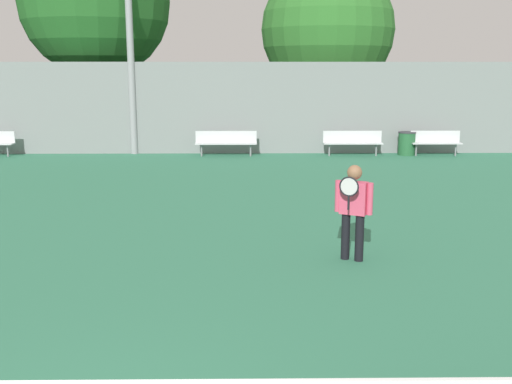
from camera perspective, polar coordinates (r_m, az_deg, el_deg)
name	(u,v)px	position (r m, az deg, el deg)	size (l,w,h in m)	color
tennis_player	(353,206)	(9.64, 9.25, -1.33)	(0.57, 0.51, 1.56)	black
bench_courtside_near	(353,140)	(21.35, 9.19, 4.88)	(2.06, 0.40, 0.87)	silver
bench_courtside_far	(436,140)	(22.04, 16.74, 4.74)	(1.74, 0.40, 0.87)	silver
bench_by_gate	(226,140)	(21.05, -2.87, 4.92)	(2.14, 0.40, 0.87)	silver
trash_bin	(407,143)	(21.91, 14.15, 4.51)	(0.62, 0.62, 0.82)	#235B33
back_fence	(209,108)	(21.61, -4.50, 7.96)	(24.18, 0.06, 3.24)	gray
tree_green_tall	(328,30)	(24.99, 6.83, 15.06)	(5.31, 5.31, 7.18)	brown
tree_dark_dense	(95,2)	(24.84, -15.08, 17.05)	(5.74, 5.74, 8.37)	brown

